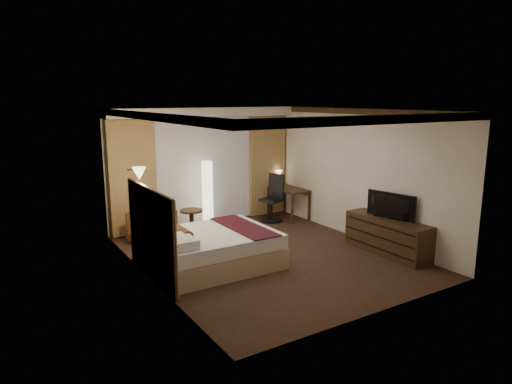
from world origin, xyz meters
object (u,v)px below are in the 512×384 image
bed (212,249)px  floor_lamp (208,195)px  side_table (192,222)px  desk (288,203)px  dresser (387,236)px  television (388,204)px  office_chair (271,198)px  armchair (152,225)px

bed → floor_lamp: 2.48m
side_table → floor_lamp: floor_lamp is taller
floor_lamp → desk: bearing=-6.7°
desk → dresser: (0.05, -3.14, -0.03)m
desk → dresser: size_ratio=0.64×
side_table → dresser: (2.64, -3.12, 0.07)m
floor_lamp → dresser: floor_lamp is taller
television → bed: bearing=58.4°
office_chair → side_table: bearing=158.1°
dresser → side_table: bearing=130.2°
office_chair → bed: bearing=-163.7°
floor_lamp → desk: size_ratio=1.37×
armchair → office_chair: bearing=64.8°
armchair → side_table: bearing=71.1°
television → desk: bearing=-10.6°
armchair → television: television is taller
floor_lamp → television: size_ratio=1.56×
side_table → office_chair: size_ratio=0.48×
armchair → desk: armchair is taller
office_chair → television: 3.16m
side_table → dresser: 4.09m
bed → floor_lamp: floor_lamp is taller
bed → dresser: 3.33m
armchair → side_table: armchair is taller
desk → side_table: bearing=-179.7°
floor_lamp → dresser: (2.12, -3.38, -0.43)m
dresser → armchair: bearing=140.1°
bed → armchair: (-0.45, 1.82, 0.06)m
armchair → office_chair: 3.00m
desk → television: 3.19m
side_table → television: bearing=-50.1°
bed → armchair: size_ratio=2.84×
floor_lamp → office_chair: bearing=-10.8°
armchair → dresser: bearing=22.9°
side_table → television: size_ratio=0.55×
office_chair → television: bearing=-100.8°
bed → office_chair: office_chair is taller
office_chair → armchair: bearing=161.1°
dresser → desk: bearing=90.9°
bed → desk: size_ratio=1.90×
bed → dresser: bearing=-20.4°
side_table → floor_lamp: size_ratio=0.35×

